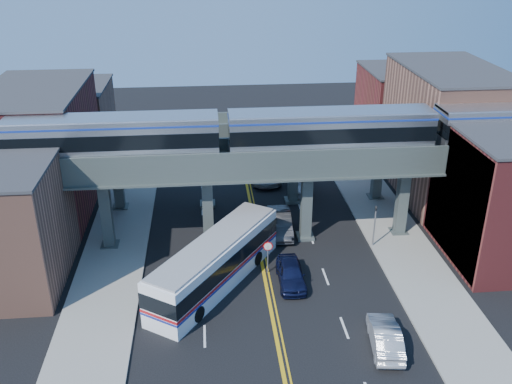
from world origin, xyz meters
TOP-DOWN VIEW (x-y plane):
  - ground at (0.00, 0.00)m, footprint 120.00×120.00m
  - sidewalk_west at (-11.50, 10.00)m, footprint 5.00×70.00m
  - sidewalk_east at (11.50, 10.00)m, footprint 5.00×70.00m
  - building_west_a at (-18.50, 4.00)m, footprint 8.00×10.00m
  - building_west_b at (-18.50, 16.00)m, footprint 8.00×14.00m
  - building_west_c at (-18.50, 29.00)m, footprint 8.00×10.00m
  - building_east_a at (18.50, 4.00)m, footprint 8.00×10.00m
  - building_east_b at (18.50, 16.00)m, footprint 8.00×14.00m
  - building_east_c at (18.50, 29.00)m, footprint 8.00×10.00m
  - mural_panel at (14.55, 4.00)m, footprint 0.10×9.50m
  - elevated_viaduct_near at (0.00, 8.00)m, footprint 52.00×3.60m
  - elevated_viaduct_far at (0.00, 15.00)m, footprint 52.00×3.60m
  - transit_train at (5.65, 8.00)m, footprint 48.61×3.05m
  - stop_sign at (0.30, 3.00)m, footprint 0.76×0.09m
  - traffic_signal at (9.20, 6.00)m, footprint 0.15×0.18m
  - transit_bus at (-3.60, 1.86)m, footprint 9.93×12.63m
  - car_lane_a at (1.80, 1.43)m, footprint 1.94×4.70m
  - car_lane_b at (2.00, 9.15)m, footprint 2.08×5.47m
  - car_lane_c at (1.81, 20.56)m, footprint 3.64×6.65m
  - car_lane_d at (5.00, 17.52)m, footprint 2.79×5.63m
  - car_parked_curb at (6.50, -6.05)m, footprint 2.27×4.96m

SIDE VIEW (x-z plane):
  - ground at x=0.00m, z-range 0.00..0.00m
  - sidewalk_west at x=-11.50m, z-range 0.00..0.16m
  - sidewalk_east at x=11.50m, z-range 0.00..0.16m
  - car_lane_d at x=5.00m, z-range 0.00..1.57m
  - car_parked_curb at x=6.50m, z-range 0.00..1.58m
  - car_lane_a at x=1.80m, z-range 0.00..1.59m
  - car_lane_c at x=1.81m, z-range 0.00..1.77m
  - car_lane_b at x=2.00m, z-range 0.00..1.78m
  - stop_sign at x=0.30m, z-range 0.44..3.07m
  - transit_bus at x=-3.60m, z-range 0.05..3.47m
  - traffic_signal at x=9.20m, z-range 0.25..4.35m
  - building_west_c at x=-18.50m, z-range 0.00..8.00m
  - building_west_a at x=-18.50m, z-range 0.00..9.00m
  - building_east_c at x=18.50m, z-range 0.00..9.00m
  - mural_panel at x=14.55m, z-range 0.00..9.50m
  - building_east_a at x=18.50m, z-range 0.00..10.00m
  - building_west_b at x=-18.50m, z-range 0.00..11.00m
  - building_east_b at x=18.50m, z-range 0.00..12.00m
  - elevated_viaduct_near at x=0.00m, z-range 2.77..10.17m
  - elevated_viaduct_far at x=0.00m, z-range 2.77..10.17m
  - transit_train at x=5.65m, z-range 7.55..11.10m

